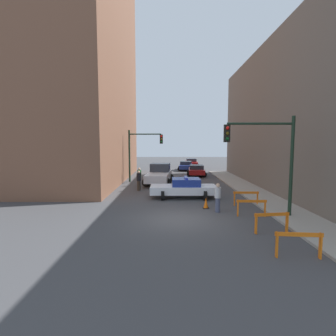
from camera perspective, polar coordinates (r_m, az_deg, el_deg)
The scene contains 18 objects.
ground_plane at distance 13.76m, azimuth 2.03°, elevation -11.14°, with size 120.00×120.00×0.00m, color #424244.
sidewalk_right at distance 15.29m, azimuth 26.30°, elevation -9.77°, with size 2.40×44.00×0.12m.
building_corner_left at distance 30.65m, azimuth -23.86°, elevation 20.89°, with size 14.00×20.00×24.62m.
traffic_light_near at distance 14.55m, azimuth 21.00°, elevation 3.53°, with size 3.64×0.35×5.20m.
traffic_light_far at distance 26.35m, azimuth -6.30°, elevation 4.29°, with size 3.44×0.35×5.20m.
police_car at distance 18.86m, azimuth 3.24°, elevation -4.32°, with size 4.70×2.36×1.52m.
white_truck at distance 25.30m, azimuth -2.16°, elevation -1.38°, with size 2.96×5.56×1.90m.
parked_car_near at distance 31.49m, azimuth 5.97°, elevation -0.47°, with size 2.46×4.41×1.31m.
parked_car_mid at distance 37.70m, azimuth 3.66°, elevation 0.53°, with size 2.50×4.43×1.31m.
parked_car_far at distance 44.07m, azimuth 4.84°, elevation 1.24°, with size 2.31×4.32×1.31m.
pedestrian_crossing at distance 21.72m, azimuth -6.62°, elevation -2.68°, with size 0.37×0.37×1.66m.
pedestrian_corner at distance 24.18m, azimuth -6.52°, elevation -1.84°, with size 0.39×0.39×1.66m.
pedestrian_sidewalk at distance 15.23m, azimuth 10.53°, elevation -6.25°, with size 0.50×0.50×1.66m.
barrier_front at distance 10.29m, azimuth 26.34°, elevation -13.94°, with size 1.60×0.28×0.90m.
barrier_mid at distance 12.48m, azimuth 21.41°, elevation -10.32°, with size 1.59×0.35×0.90m.
barrier_back at distance 14.85m, azimuth 17.48°, elevation -7.69°, with size 1.60×0.21×0.90m.
barrier_corner at distance 17.22m, azimuth 16.38°, elevation -5.85°, with size 1.60×0.16×0.90m.
traffic_cone at distance 16.08m, azimuth 8.01°, elevation -7.57°, with size 0.36×0.36×0.66m.
Camera 1 is at (-0.53, -13.17, 3.94)m, focal length 28.00 mm.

